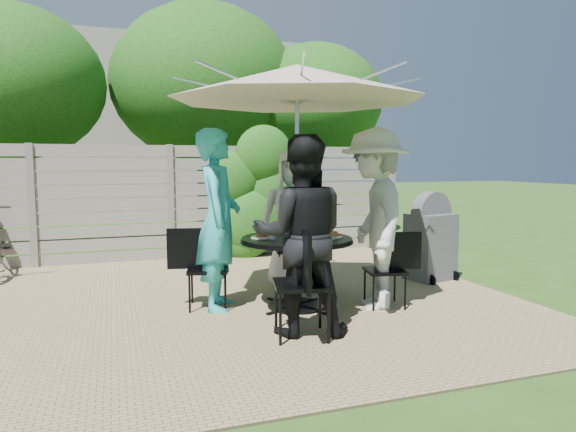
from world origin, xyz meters
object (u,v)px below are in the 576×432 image
object	(u,v)px
person_back	(294,220)
plate_right	(331,235)
glass_back	(286,228)
coffee_cup	(305,229)
person_left	(218,220)
glass_right	(320,230)
person_front	(301,236)
plate_back	(295,231)
patio_table	(297,259)
syrup_jug	(291,230)
chair_front	(302,306)
chair_right	(386,285)
person_right	(375,219)
chair_left	(207,285)
bbq_grill	(431,240)
plate_left	(263,235)
glass_left	(272,232)
plate_front	(298,240)
chair_back	(293,263)
umbrella	(297,83)

from	to	relation	value
person_back	plate_right	world-z (taller)	person_back
glass_back	coffee_cup	bearing A→B (deg)	-28.34
person_left	glass_right	xyz separation A→B (m)	(1.07, -0.23, -0.12)
person_front	plate_back	size ratio (longest dim) A/B	6.99
patio_table	plate_right	bearing A→B (deg)	-17.40
person_left	syrup_jug	world-z (taller)	person_left
person_back	plate_back	world-z (taller)	person_back
chair_front	person_front	world-z (taller)	person_front
person_front	plate_right	xyz separation A→B (m)	(0.59, 0.68, -0.11)
glass_right	chair_right	bearing A→B (deg)	-25.76
patio_table	chair_right	size ratio (longest dim) A/B	1.78
person_right	plate_back	distance (m)	0.92
chair_left	bbq_grill	world-z (taller)	bbq_grill
plate_left	person_back	bearing A→B (deg)	49.16
person_left	glass_left	bearing A→B (deg)	-100.42
person_front	person_right	world-z (taller)	person_right
chair_right	plate_back	size ratio (longest dim) A/B	3.18
person_front	plate_front	xyz separation A→B (m)	(0.14, 0.45, -0.11)
person_back	syrup_jug	size ratio (longest dim) A/B	10.86
chair_back	syrup_jug	bearing A→B (deg)	-11.28
chair_right	person_left	bearing A→B (deg)	-5.27
person_left	plate_front	size ratio (longest dim) A/B	7.40
umbrella	glass_right	world-z (taller)	umbrella
plate_front	coffee_cup	world-z (taller)	coffee_cup
glass_back	glass_left	distance (m)	0.40
glass_back	bbq_grill	xyz separation A→B (m)	(2.15, 0.39, -0.30)
umbrella	coffee_cup	bearing A→B (deg)	48.16
glass_left	coffee_cup	bearing A→B (deg)	24.70
person_front	glass_back	xyz separation A→B (m)	(0.23, 1.07, -0.07)
syrup_jug	plate_back	bearing A→B (deg)	61.65
person_back	chair_front	bearing A→B (deg)	-89.95
umbrella	plate_right	xyz separation A→B (m)	(0.34, -0.11, -1.59)
plate_back	glass_back	xyz separation A→B (m)	(-0.13, -0.06, 0.05)
chair_back	plate_right	xyz separation A→B (m)	(0.06, -1.03, 0.50)
plate_back	coffee_cup	size ratio (longest dim) A/B	2.17
person_left	plate_left	xyz separation A→B (m)	(0.45, -0.14, -0.17)
chair_back	plate_right	bearing A→B (deg)	12.87
person_back	syrup_jug	distance (m)	0.78
chair_front	glass_back	distance (m)	1.34
chair_left	plate_front	world-z (taller)	chair_left
glass_left	syrup_jug	distance (m)	0.25
chair_left	coffee_cup	xyz separation A→B (m)	(1.08, -0.11, 0.57)
person_left	coffee_cup	world-z (taller)	person_left
chair_left	coffee_cup	size ratio (longest dim) A/B	7.33
plate_back	glass_right	distance (m)	0.37
umbrella	chair_right	world-z (taller)	umbrella
glass_right	bbq_grill	world-z (taller)	bbq_grill
umbrella	person_right	xyz separation A→B (m)	(0.79, -0.25, -1.42)
person_left	plate_back	distance (m)	0.92
syrup_jug	chair_right	bearing A→B (deg)	-20.12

